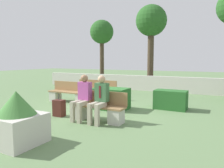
# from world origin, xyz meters

# --- Properties ---
(ground_plane) EXTENTS (60.00, 60.00, 0.00)m
(ground_plane) POSITION_xyz_m (0.00, 0.00, 0.00)
(ground_plane) COLOR #607F51
(perimeter_wall) EXTENTS (14.73, 0.30, 0.88)m
(perimeter_wall) POSITION_xyz_m (0.00, 5.52, 0.44)
(perimeter_wall) COLOR beige
(perimeter_wall) RESTS_ON ground_plane
(bench_front) EXTENTS (1.69, 0.48, 0.87)m
(bench_front) POSITION_xyz_m (0.75, -1.36, 0.33)
(bench_front) COLOR #937047
(bench_front) RESTS_ON ground_plane
(bench_left_side) EXTENTS (1.88, 0.48, 0.87)m
(bench_left_side) POSITION_xyz_m (-1.90, 0.52, 0.34)
(bench_left_side) COLOR #937047
(bench_left_side) RESTS_ON ground_plane
(bench_right_side) EXTENTS (2.04, 0.48, 0.87)m
(bench_right_side) POSITION_xyz_m (-1.30, 1.71, 0.35)
(bench_right_side) COLOR #937047
(bench_right_side) RESTS_ON ground_plane
(person_seated_man) EXTENTS (0.38, 0.64, 1.37)m
(person_seated_man) POSITION_xyz_m (0.88, -1.50, 0.76)
(person_seated_man) COLOR #B2A893
(person_seated_man) RESTS_ON ground_plane
(person_seated_woman) EXTENTS (0.38, 0.64, 1.37)m
(person_seated_woman) POSITION_xyz_m (0.28, -1.50, 0.77)
(person_seated_woman) COLOR #B2A893
(person_seated_woman) RESTS_ON ground_plane
(hedge_block_near_left) EXTENTS (1.27, 0.84, 0.78)m
(hedge_block_near_left) POSITION_xyz_m (0.32, 0.23, 0.39)
(hedge_block_near_left) COLOR #286028
(hedge_block_near_left) RESTS_ON ground_plane
(hedge_block_near_right) EXTENTS (1.16, 0.63, 0.70)m
(hedge_block_near_right) POSITION_xyz_m (2.29, 1.23, 0.35)
(hedge_block_near_right) COLOR #286028
(hedge_block_near_right) RESTS_ON ground_plane
(planter_corner_left) EXTENTS (0.99, 0.99, 1.15)m
(planter_corner_left) POSITION_xyz_m (0.15, -3.71, 0.53)
(planter_corner_left) COLOR beige
(planter_corner_left) RESTS_ON ground_plane
(suitcase) EXTENTS (0.36, 0.25, 0.73)m
(suitcase) POSITION_xyz_m (-0.65, -1.49, 0.27)
(suitcase) COLOR #471E19
(suitcase) RESTS_ON ground_plane
(tree_leftmost) EXTENTS (1.72, 1.72, 4.72)m
(tree_leftmost) POSITION_xyz_m (-4.16, 7.19, 3.73)
(tree_leftmost) COLOR #473828
(tree_leftmost) RESTS_ON ground_plane
(tree_center_left) EXTENTS (1.97, 1.97, 5.29)m
(tree_center_left) POSITION_xyz_m (-0.34, 6.90, 4.13)
(tree_center_left) COLOR #473828
(tree_center_left) RESTS_ON ground_plane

